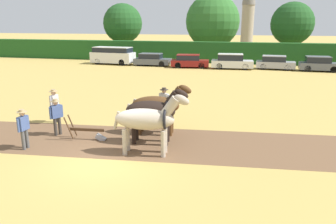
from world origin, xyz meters
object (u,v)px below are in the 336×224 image
at_px(tree_left, 213,21).
at_px(tree_center_left, 292,24).
at_px(parked_car_center, 232,62).
at_px(farmer_at_plow, 56,114).
at_px(farmer_onlooker_right, 54,103).
at_px(parked_car_center_left, 189,61).
at_px(draft_horse_trail_left, 158,105).
at_px(plow, 90,132).
at_px(parked_van, 113,55).
at_px(parked_car_right, 319,64).
at_px(farmer_beside_team, 164,102).
at_px(farmer_onlooker_left, 23,126).
at_px(parked_car_left, 152,60).
at_px(parked_car_center_right, 275,63).
at_px(tree_far_left, 123,23).
at_px(draft_horse_lead_right, 153,111).
at_px(draft_horse_lead_left, 148,119).

relative_size(tree_left, tree_center_left, 1.17).
bearing_deg(parked_car_center, farmer_at_plow, -108.51).
distance_m(farmer_onlooker_right, parked_car_center_left, 22.13).
relative_size(draft_horse_trail_left, plow, 1.58).
xyz_separation_m(parked_van, parked_car_right, (22.81, -0.48, -0.32)).
distance_m(draft_horse_trail_left, farmer_onlooker_right, 5.45).
relative_size(tree_center_left, farmer_beside_team, 4.28).
xyz_separation_m(tree_left, farmer_onlooker_left, (-3.45, -36.20, -4.01)).
bearing_deg(tree_left, parked_car_center_left, -96.53).
relative_size(parked_car_left, parked_car_center, 0.93).
xyz_separation_m(parked_car_center_left, parked_car_center_right, (9.11, 0.73, 0.00)).
distance_m(tree_far_left, parked_van, 9.27).
height_order(tree_far_left, parked_car_center, tree_far_left).
bearing_deg(farmer_beside_team, draft_horse_trail_left, -149.07).
height_order(farmer_at_plow, parked_car_right, farmer_at_plow).
bearing_deg(farmer_onlooker_right, draft_horse_lead_right, -14.19).
bearing_deg(parked_car_center_right, plow, -106.69).
relative_size(farmer_beside_team, farmer_onlooker_left, 1.06).
relative_size(draft_horse_lead_right, parked_car_center_right, 0.67).
distance_m(tree_center_left, plow, 35.61).
bearing_deg(parked_car_right, farmer_beside_team, -117.36).
relative_size(parked_car_center, parked_car_right, 1.14).
height_order(tree_left, farmer_beside_team, tree_left).
relative_size(farmer_beside_team, parked_van, 0.32).
height_order(farmer_beside_team, parked_car_center, farmer_beside_team).
relative_size(tree_left, plow, 4.83).
distance_m(parked_car_center, parked_car_center_right, 4.58).
relative_size(draft_horse_lead_left, parked_car_center, 0.66).
distance_m(farmer_beside_team, parked_car_center_left, 20.42).
bearing_deg(tree_left, tree_center_left, -7.16).
xyz_separation_m(tree_left, parked_car_center, (3.35, -10.87, -4.18)).
bearing_deg(farmer_at_plow, farmer_onlooker_right, 153.33).
bearing_deg(farmer_onlooker_left, draft_horse_lead_right, 24.37).
height_order(draft_horse_lead_right, farmer_at_plow, draft_horse_lead_right).
relative_size(farmer_beside_team, parked_car_right, 0.44).
distance_m(farmer_onlooker_left, parked_car_center_right, 28.41).
height_order(farmer_at_plow, parked_car_center, farmer_at_plow).
distance_m(draft_horse_lead_right, parked_car_right, 26.20).
xyz_separation_m(tree_far_left, tree_left, (12.49, 1.69, 0.26)).
distance_m(parked_van, parked_car_center_left, 9.48).
bearing_deg(farmer_onlooker_left, parked_car_right, 62.12).
xyz_separation_m(tree_center_left, parked_car_right, (1.89, -9.21, -3.95)).
relative_size(farmer_beside_team, farmer_onlooker_right, 1.00).
bearing_deg(draft_horse_lead_left, tree_left, 86.66).
bearing_deg(parked_car_center_left, tree_center_left, 33.16).
bearing_deg(parked_van, farmer_at_plow, -67.56).
bearing_deg(farmer_beside_team, parked_car_right, -3.97).
height_order(draft_horse_lead_right, parked_car_right, draft_horse_lead_right).
relative_size(tree_left, draft_horse_lead_right, 3.15).
distance_m(draft_horse_lead_right, parked_car_left, 25.12).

